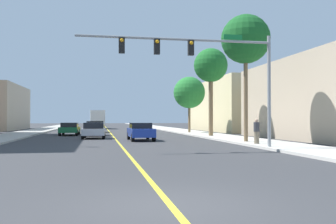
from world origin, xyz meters
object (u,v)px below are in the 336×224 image
Objects in this scene: car_yellow at (97,126)px; car_blue at (141,131)px; traffic_signal_mast at (206,61)px; palm_far at (189,93)px; car_green at (70,129)px; delivery_truck at (97,119)px; car_silver at (94,130)px; palm_near at (246,40)px; palm_mid at (211,66)px; pedestrian at (257,131)px; car_gray at (95,128)px.

car_blue is (3.53, -18.88, -0.03)m from car_yellow.
palm_far is (4.61, 22.88, -0.17)m from traffic_signal_mast.
car_green is 0.49× the size of delivery_truck.
car_green is 1.05× the size of car_silver.
palm_near is at bearing -90.88° from palm_far.
car_green is (-13.26, 15.67, -6.66)m from palm_near.
palm_mid is 16.15m from car_green.
palm_mid reaches higher than car_yellow.
car_yellow is (-10.74, 5.91, -4.05)m from palm_far.
car_yellow is 0.99× the size of car_silver.
traffic_signal_mast is at bearing -63.30° from car_silver.
palm_mid reaches higher than delivery_truck.
palm_near is 1.37× the size of palm_far.
car_yellow is 0.94× the size of car_green.
palm_mid is 2.08× the size of car_silver.
car_silver is at bearing -67.80° from car_green.
palm_mid is 2.10× the size of car_yellow.
car_silver is 0.46× the size of delivery_truck.
palm_mid is (0.16, 8.98, -0.66)m from palm_near.
traffic_signal_mast is 15.67m from car_silver.
palm_near is 6.85m from pedestrian.
delivery_truck is 5.39× the size of pedestrian.
delivery_truck is at bearing 85.65° from car_green.
delivery_truck reaches higher than pedestrian.
palm_near is 9.01m from palm_mid.
car_yellow is at bearing 47.80° from pedestrian.
delivery_truck is (-10.65, 32.66, -5.03)m from palm_mid.
palm_mid is 1.94× the size of car_gray.
car_silver is (-10.84, -0.23, -5.98)m from palm_mid.
palm_far is (0.28, 17.96, -2.54)m from palm_near.
palm_near is at bearing 20.64° from pedestrian.
palm_near reaches higher than car_yellow.
palm_far reaches higher than delivery_truck.
delivery_truck is (-6.15, 46.57, -3.32)m from traffic_signal_mast.
car_green is at bearing 62.32° from pedestrian.
car_yellow is at bearing 99.34° from car_blue.
car_gray is at bearing -90.33° from car_yellow.
palm_far is 14.33m from car_green.
traffic_signal_mast is 22.85m from car_green.
palm_far is at bearing 59.71° from car_blue.
car_blue is at bearing 104.69° from traffic_signal_mast.
palm_far is at bearing 41.90° from car_silver.
palm_mid is 1.98× the size of car_green.
car_yellow reaches higher than car_blue.
car_gray is (-0.21, -9.42, -0.02)m from car_yellow.
traffic_signal_mast reaches higher than delivery_truck.
traffic_signal_mast reaches higher than car_blue.
car_yellow is 15.12m from car_silver.
palm_far is at bearing 17.94° from car_gray.
car_silver is 0.93× the size of car_gray.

